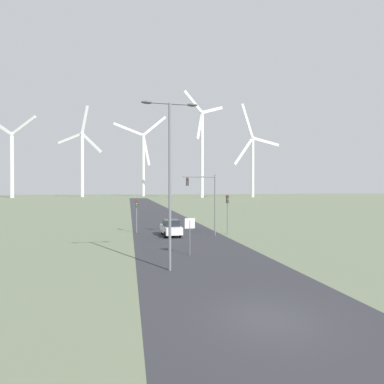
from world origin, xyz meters
name	(u,v)px	position (x,y,z in m)	size (l,w,h in m)	color
ground_plane	(267,318)	(0.00, 0.00, 0.00)	(600.00, 600.00, 0.00)	#667056
road_surface	(157,216)	(0.00, 48.00, 0.00)	(10.00, 240.00, 0.01)	#2D2D33
streetlamp	(170,166)	(-2.90, 7.86, 6.71)	(3.61, 0.32, 10.76)	slate
stop_sign_near	(190,229)	(-0.78, 11.84, 2.05)	(0.81, 0.07, 2.93)	slate
traffic_light_post_near_left	(137,209)	(-4.56, 25.05, 2.90)	(0.28, 0.34, 3.96)	slate
traffic_light_post_near_right	(228,206)	(5.60, 21.51, 3.30)	(0.28, 0.34, 4.53)	slate
traffic_light_mast_overhead	(205,193)	(2.83, 21.21, 4.75)	(3.79, 0.35, 6.84)	slate
car_approaching	(171,228)	(-0.86, 21.95, 0.91)	(2.05, 4.21, 1.83)	white
wind_turbine_far_left	(12,158)	(-75.15, 190.04, 24.61)	(31.95, 16.61, 49.72)	white
wind_turbine_left	(82,158)	(-36.46, 203.81, 26.85)	(30.89, 13.98, 62.16)	white
wind_turbine_center	(143,158)	(5.62, 223.34, 29.64)	(40.56, 5.51, 63.28)	white
wind_turbine_right	(202,147)	(39.68, 171.89, 31.92)	(28.08, 11.33, 65.47)	white
wind_turbine_far_right	(253,159)	(75.19, 175.23, 25.42)	(36.84, 10.38, 61.19)	white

